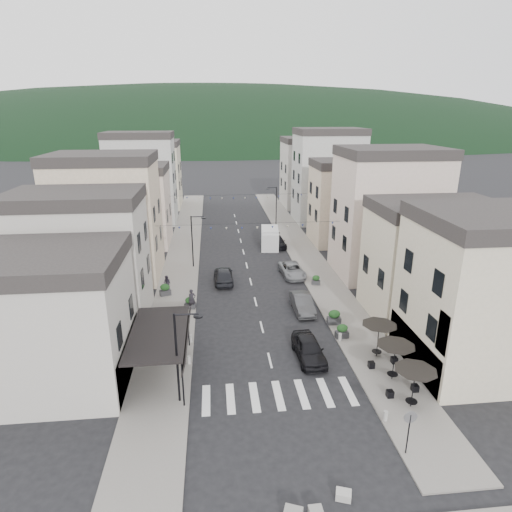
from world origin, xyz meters
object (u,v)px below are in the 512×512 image
Objects in this scene: parked_car_a at (309,349)px; pedestrian_b at (167,283)px; parked_car_d at (277,242)px; delivery_van at (270,237)px; parked_car_c at (292,270)px; pedestrian_a at (192,299)px; parked_car_e at (224,275)px; parked_car_b at (302,303)px.

parked_car_a is 2.91× the size of pedestrian_b.
parked_car_a is 26.90m from parked_car_d.
delivery_van reaches higher than parked_car_d.
delivery_van is (-0.99, 10.76, 0.61)m from parked_car_c.
parked_car_d is (1.80, 26.84, -0.11)m from parked_car_a.
delivery_van is at bearing 45.42° from pedestrian_a.
parked_car_a is 16.12m from parked_car_e.
parked_car_a is at bearing -99.16° from parked_car_b.
pedestrian_a is at bearing 131.98° from parked_car_a.
delivery_van is (6.41, 11.83, 0.48)m from parked_car_e.
pedestrian_b is (-5.58, -1.96, 0.10)m from parked_car_e.
pedestrian_a reaches higher than parked_car_a.
pedestrian_a reaches higher than parked_car_c.
parked_car_a reaches higher than parked_car_c.
pedestrian_b is (-11.99, -13.79, -0.38)m from delivery_van.
parked_car_e reaches higher than parked_car_a.
parked_car_d is 18.86m from pedestrian_b.
parked_car_b is 10.05m from parked_car_e.
parked_car_a is 16.28m from parked_car_c.
pedestrian_b is at bearing -124.49° from delivery_van.
pedestrian_b is at bearing -170.81° from parked_car_c.
delivery_van reaches higher than pedestrian_b.
delivery_van reaches higher than parked_car_b.
parked_car_e is (-5.60, 15.12, 0.03)m from parked_car_a.
parked_car_a is 26.96m from delivery_van.
parked_car_d is at bearing 83.68° from parked_car_a.
parked_car_b is at bearing -82.50° from delivery_van.
pedestrian_b reaches higher than parked_car_c.
parked_car_a is at bearing -100.27° from parked_car_c.
parked_car_e is at bearing 47.53° from pedestrian_a.
parked_car_e is 5.92m from pedestrian_b.
parked_car_b reaches higher than parked_car_d.
parked_car_c is at bearing 81.17° from parked_car_a.
delivery_van is at bearing -118.97° from parked_car_e.
parked_car_a is 0.94× the size of parked_car_c.
parked_car_b is 19.19m from parked_car_d.
parked_car_c is 0.85× the size of delivery_van.
parked_car_c is at bearing -172.32° from parked_car_e.
pedestrian_b is (-11.18, 13.16, 0.13)m from parked_car_a.
pedestrian_b is at bearing 127.87° from parked_car_a.
parked_car_c is at bearing 37.46° from pedestrian_b.
parked_car_b is (1.14, 7.66, -0.04)m from parked_car_a.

